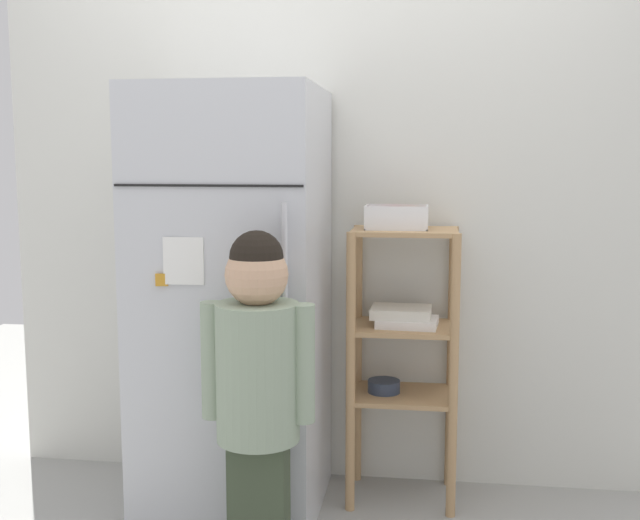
{
  "coord_description": "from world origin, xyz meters",
  "views": [
    {
      "loc": [
        0.42,
        -2.78,
        1.35
      ],
      "look_at": [
        0.02,
        0.02,
        0.97
      ],
      "focal_mm": 43.6,
      "sensor_mm": 36.0,
      "label": 1
    }
  ],
  "objects_px": {
    "pantry_shelf_unit": "(402,338)",
    "fruit_bin": "(399,219)",
    "child_standing": "(258,371)",
    "refrigerator": "(235,304)"
  },
  "relations": [
    {
      "from": "fruit_bin",
      "to": "refrigerator",
      "type": "bearing_deg",
      "value": -164.11
    },
    {
      "from": "refrigerator",
      "to": "fruit_bin",
      "type": "bearing_deg",
      "value": 15.89
    },
    {
      "from": "refrigerator",
      "to": "fruit_bin",
      "type": "height_order",
      "value": "refrigerator"
    },
    {
      "from": "refrigerator",
      "to": "pantry_shelf_unit",
      "type": "relative_size",
      "value": 1.49
    },
    {
      "from": "child_standing",
      "to": "pantry_shelf_unit",
      "type": "bearing_deg",
      "value": 56.77
    },
    {
      "from": "child_standing",
      "to": "pantry_shelf_unit",
      "type": "relative_size",
      "value": 1.05
    },
    {
      "from": "pantry_shelf_unit",
      "to": "fruit_bin",
      "type": "distance_m",
      "value": 0.47
    },
    {
      "from": "refrigerator",
      "to": "child_standing",
      "type": "bearing_deg",
      "value": -68.02
    },
    {
      "from": "child_standing",
      "to": "pantry_shelf_unit",
      "type": "xyz_separation_m",
      "value": [
        0.43,
        0.66,
        -0.03
      ]
    },
    {
      "from": "refrigerator",
      "to": "pantry_shelf_unit",
      "type": "height_order",
      "value": "refrigerator"
    }
  ]
}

